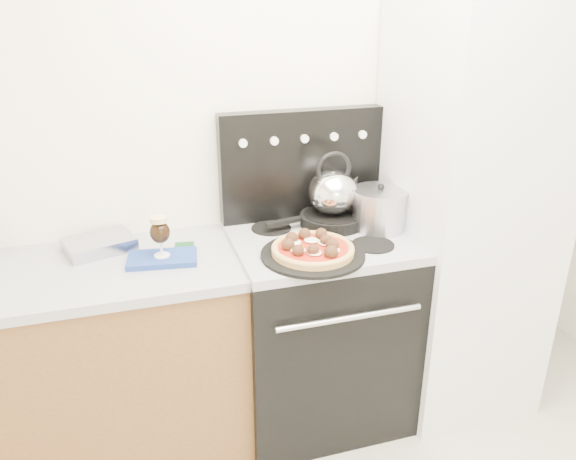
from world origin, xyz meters
name	(u,v)px	position (x,y,z in m)	size (l,w,h in m)	color
room_shell	(407,252)	(0.00, 0.29, 1.25)	(3.52, 3.01, 2.52)	beige
base_cabinet	(68,372)	(-1.02, 1.20, 0.43)	(1.45, 0.60, 0.86)	brown
countertop	(50,277)	(-1.02, 1.20, 0.88)	(1.48, 0.63, 0.04)	#ABABB1
stove_body	(318,331)	(0.08, 1.18, 0.44)	(0.76, 0.65, 0.88)	black
cooktop	(320,241)	(0.08, 1.18, 0.90)	(0.76, 0.65, 0.04)	#ADADB2
backguard	(301,164)	(0.08, 1.45, 1.17)	(0.76, 0.08, 0.50)	black
fridge	(465,215)	(0.78, 1.15, 0.95)	(0.64, 0.68, 1.90)	silver
foil_sheet	(99,244)	(-0.84, 1.35, 0.93)	(0.27, 0.20, 0.05)	silver
oven_mitt	(162,259)	(-0.60, 1.17, 0.91)	(0.27, 0.16, 0.02)	navy
beer_glass	(160,236)	(-0.60, 1.17, 1.01)	(0.08, 0.08, 0.17)	black
pizza_pan	(313,254)	(-0.02, 1.00, 0.93)	(0.42, 0.42, 0.01)	black
pizza	(313,248)	(-0.02, 1.00, 0.96)	(0.33, 0.33, 0.05)	#ECB65E
skillet	(332,219)	(0.18, 1.29, 0.95)	(0.29, 0.29, 0.05)	black
tea_kettle	(333,189)	(0.18, 1.29, 1.09)	(0.22, 0.22, 0.24)	silver
stock_pot	(379,210)	(0.36, 1.19, 1.01)	(0.24, 0.24, 0.17)	#B9B8C3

